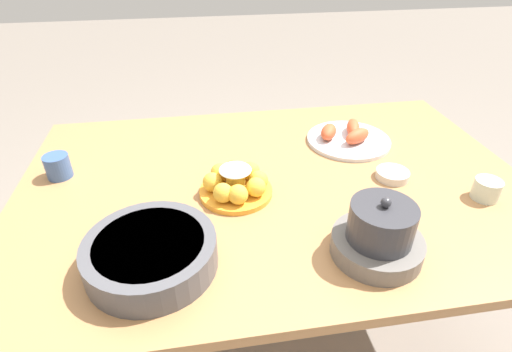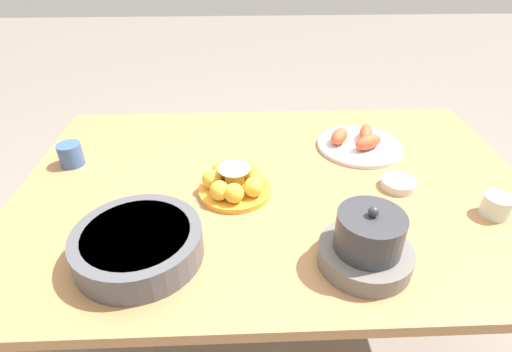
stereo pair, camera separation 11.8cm
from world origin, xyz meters
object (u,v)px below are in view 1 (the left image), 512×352
object	(u,v)px
cup_far	(487,189)
serving_bowl	(151,253)
seafood_platter	(348,137)
dining_table	(275,200)
cup_near	(58,166)
cake_plate	(236,183)
sauce_bowl	(392,174)
warming_pot	(379,235)

from	to	relation	value
cup_far	serving_bowl	bearing A→B (deg)	7.32
seafood_platter	cup_far	bearing A→B (deg)	124.70
dining_table	cup_near	xyz separation A→B (m)	(0.66, -0.13, 0.11)
cake_plate	serving_bowl	distance (m)	0.34
sauce_bowl	cup_far	world-z (taller)	cup_far
serving_bowl	seafood_platter	distance (m)	0.84
seafood_platter	cup_near	xyz separation A→B (m)	(0.97, 0.08, 0.02)
cup_near	warming_pot	world-z (taller)	warming_pot
serving_bowl	sauce_bowl	size ratio (longest dim) A/B	3.00
cup_near	dining_table	bearing A→B (deg)	168.63
serving_bowl	dining_table	bearing A→B (deg)	-139.36
dining_table	serving_bowl	world-z (taller)	serving_bowl
serving_bowl	sauce_bowl	xyz separation A→B (m)	(-0.72, -0.26, -0.03)
sauce_bowl	warming_pot	bearing A→B (deg)	58.57
cake_plate	sauce_bowl	size ratio (longest dim) A/B	2.11
cake_plate	seafood_platter	size ratio (longest dim) A/B	0.72
serving_bowl	seafood_platter	size ratio (longest dim) A/B	1.03
cake_plate	seafood_platter	bearing A→B (deg)	-149.53
seafood_platter	cup_far	xyz separation A→B (m)	(-0.27, 0.39, 0.01)
warming_pot	cake_plate	bearing A→B (deg)	-44.86
cake_plate	sauce_bowl	bearing A→B (deg)	-179.45
dining_table	warming_pot	xyz separation A→B (m)	(-0.18, 0.35, 0.13)
dining_table	seafood_platter	world-z (taller)	seafood_platter
cake_plate	cup_far	xyz separation A→B (m)	(-0.71, 0.14, -0.01)
dining_table	cake_plate	distance (m)	0.17
serving_bowl	cup_near	distance (m)	0.53
cake_plate	warming_pot	world-z (taller)	warming_pot
dining_table	serving_bowl	size ratio (longest dim) A/B	5.13
dining_table	cake_plate	xyz separation A→B (m)	(0.13, 0.05, 0.11)
cup_near	cake_plate	bearing A→B (deg)	161.40
cup_near	cup_far	distance (m)	1.28
dining_table	cup_far	bearing A→B (deg)	162.46
seafood_platter	warming_pot	bearing A→B (deg)	76.62
cup_far	seafood_platter	bearing A→B (deg)	-55.30
sauce_bowl	cup_near	size ratio (longest dim) A/B	1.34
serving_bowl	cup_far	size ratio (longest dim) A/B	4.05
warming_pot	serving_bowl	bearing A→B (deg)	-4.81
sauce_bowl	cake_plate	bearing A→B (deg)	0.55
cake_plate	serving_bowl	xyz separation A→B (m)	(0.23, 0.26, 0.00)
cup_far	warming_pot	size ratio (longest dim) A/B	0.34
sauce_bowl	warming_pot	xyz separation A→B (m)	(0.19, 0.31, 0.04)
dining_table	warming_pot	bearing A→B (deg)	116.89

